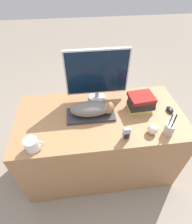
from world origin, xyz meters
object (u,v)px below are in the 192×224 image
object	(u,v)px
cat	(94,108)
phone	(126,134)
coffee_mug	(32,145)
computer_mouse	(170,110)
pen_cup	(169,129)
keyboard	(91,115)
baseball	(153,129)
monitor	(97,74)
book_stack	(141,103)

from	to	relation	value
cat	phone	distance (m)	0.34
coffee_mug	computer_mouse	bearing A→B (deg)	12.64
pen_cup	coffee_mug	bearing A→B (deg)	-178.95
phone	pen_cup	bearing A→B (deg)	2.17
keyboard	baseball	distance (m)	0.51
baseball	pen_cup	bearing A→B (deg)	-8.55
monitor	coffee_mug	size ratio (longest dim) A/B	4.14
phone	coffee_mug	bearing A→B (deg)	-179.52
cat	baseball	size ratio (longest dim) A/B	4.64
monitor	cat	bearing A→B (deg)	-104.28
keyboard	computer_mouse	xyz separation A→B (m)	(0.68, -0.03, 0.00)
cat	baseball	distance (m)	0.48
cat	book_stack	bearing A→B (deg)	4.44
computer_mouse	coffee_mug	bearing A→B (deg)	-167.36
computer_mouse	pen_cup	xyz separation A→B (m)	(-0.12, -0.23, 0.03)
monitor	book_stack	xyz separation A→B (m)	(0.35, -0.20, -0.19)
baseball	phone	xyz separation A→B (m)	(-0.21, -0.03, 0.02)
cat	phone	size ratio (longest dim) A/B	3.21
cat	coffee_mug	xyz separation A→B (m)	(-0.46, -0.28, -0.03)
cat	computer_mouse	bearing A→B (deg)	-2.46
book_stack	keyboard	bearing A→B (deg)	-175.83
baseball	book_stack	distance (m)	0.28
coffee_mug	book_stack	xyz separation A→B (m)	(0.87, 0.31, 0.02)
cat	computer_mouse	distance (m)	0.66
keyboard	book_stack	size ratio (longest dim) A/B	1.81
pen_cup	book_stack	world-z (taller)	pen_cup
pen_cup	cat	bearing A→B (deg)	154.14
baseball	book_stack	world-z (taller)	book_stack
monitor	baseball	xyz separation A→B (m)	(0.36, -0.47, -0.22)
cat	baseball	xyz separation A→B (m)	(0.42, -0.24, -0.04)
monitor	book_stack	world-z (taller)	monitor
keyboard	computer_mouse	world-z (taller)	computer_mouse
pen_cup	phone	size ratio (longest dim) A/B	1.91
baseball	monitor	bearing A→B (deg)	127.35
baseball	cat	bearing A→B (deg)	149.80
cat	pen_cup	distance (m)	0.60
cat	book_stack	xyz separation A→B (m)	(0.41, 0.03, -0.01)
coffee_mug	pen_cup	distance (m)	1.00
baseball	book_stack	size ratio (longest dim) A/B	0.35
baseball	computer_mouse	bearing A→B (deg)	41.89
keyboard	pen_cup	distance (m)	0.62
computer_mouse	baseball	world-z (taller)	baseball
keyboard	coffee_mug	distance (m)	0.52
computer_mouse	pen_cup	distance (m)	0.26
cat	book_stack	world-z (taller)	cat
monitor	book_stack	bearing A→B (deg)	-29.40
pen_cup	baseball	xyz separation A→B (m)	(-0.12, 0.02, -0.01)
keyboard	book_stack	distance (m)	0.44
phone	book_stack	bearing A→B (deg)	56.41
monitor	pen_cup	distance (m)	0.72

